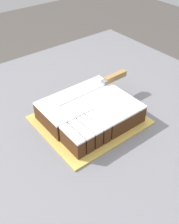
{
  "coord_description": "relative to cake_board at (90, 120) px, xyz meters",
  "views": [
    {
      "loc": [
        -0.36,
        -0.6,
        1.51
      ],
      "look_at": [
        0.07,
        -0.04,
        0.94
      ],
      "focal_mm": 42.0,
      "sensor_mm": 36.0,
      "label": 1
    }
  ],
  "objects": [
    {
      "name": "cake_board",
      "position": [
        0.0,
        0.0,
        0.0
      ],
      "size": [
        0.35,
        0.31,
        0.01
      ],
      "color": "gold",
      "rests_on": "countertop"
    },
    {
      "name": "countertop",
      "position": [
        -0.07,
        0.04,
        -0.46
      ],
      "size": [
        1.4,
        1.1,
        0.91
      ],
      "color": "slate",
      "rests_on": "ground_plane"
    },
    {
      "name": "cake",
      "position": [
        0.0,
        0.0,
        0.04
      ],
      "size": [
        0.29,
        0.25,
        0.07
      ],
      "color": "#472814",
      "rests_on": "cake_board"
    },
    {
      "name": "knife",
      "position": [
        0.14,
        0.07,
        0.08
      ],
      "size": [
        0.32,
        0.02,
        0.02
      ],
      "rotation": [
        0.0,
        0.0,
        3.15
      ],
      "color": "silver",
      "rests_on": "cake"
    }
  ]
}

